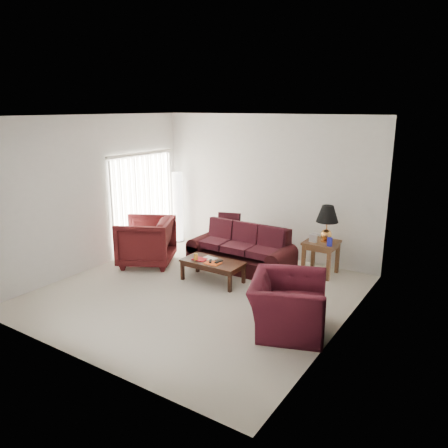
# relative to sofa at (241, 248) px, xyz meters

# --- Properties ---
(floor) EXTENTS (5.00, 5.00, 0.00)m
(floor) POSITION_rel_sofa_xyz_m (-0.03, -1.41, -0.43)
(floor) COLOR beige
(floor) RESTS_ON ground
(blinds) EXTENTS (0.10, 2.00, 2.16)m
(blinds) POSITION_rel_sofa_xyz_m (-2.45, -0.11, 0.65)
(blinds) COLOR silver
(blinds) RESTS_ON ground
(sofa) EXTENTS (2.11, 0.95, 0.85)m
(sofa) POSITION_rel_sofa_xyz_m (0.00, 0.00, 0.00)
(sofa) COLOR black
(sofa) RESTS_ON ground
(throw_pillow) EXTENTS (0.52, 0.35, 0.49)m
(throw_pillow) POSITION_rel_sofa_xyz_m (-0.64, 0.58, 0.29)
(throw_pillow) COLOR black
(throw_pillow) RESTS_ON sofa
(end_table) EXTENTS (0.63, 0.63, 0.66)m
(end_table) POSITION_rel_sofa_xyz_m (1.44, 0.60, -0.10)
(end_table) COLOR #532E1C
(end_table) RESTS_ON ground
(table_lamp) EXTENTS (0.54, 0.54, 0.70)m
(table_lamp) POSITION_rel_sofa_xyz_m (1.50, 0.64, 0.58)
(table_lamp) COLOR #DB9144
(table_lamp) RESTS_ON end_table
(clock) EXTENTS (0.15, 0.05, 0.15)m
(clock) POSITION_rel_sofa_xyz_m (1.31, 0.47, 0.31)
(clock) COLOR silver
(clock) RESTS_ON end_table
(blue_canister) EXTENTS (0.13, 0.13, 0.16)m
(blue_canister) POSITION_rel_sofa_xyz_m (1.66, 0.41, 0.31)
(blue_canister) COLOR #1B1DB0
(blue_canister) RESTS_ON end_table
(picture_frame) EXTENTS (0.15, 0.18, 0.06)m
(picture_frame) POSITION_rel_sofa_xyz_m (1.26, 0.77, 0.32)
(picture_frame) COLOR #B1B1B5
(picture_frame) RESTS_ON end_table
(floor_lamp) EXTENTS (0.34, 0.34, 1.69)m
(floor_lamp) POSITION_rel_sofa_xyz_m (-2.21, 0.79, 0.42)
(floor_lamp) COLOR white
(floor_lamp) RESTS_ON ground
(armchair_left) EXTENTS (1.42, 1.41, 0.97)m
(armchair_left) POSITION_rel_sofa_xyz_m (-1.76, -0.81, 0.06)
(armchair_left) COLOR #3E0E10
(armchair_left) RESTS_ON ground
(armchair_right) EXTENTS (1.39, 1.48, 0.78)m
(armchair_right) POSITION_rel_sofa_xyz_m (1.82, -1.73, -0.04)
(armchair_right) COLOR #3D0E18
(armchair_right) RESTS_ON ground
(coffee_table) EXTENTS (1.15, 0.60, 0.40)m
(coffee_table) POSITION_rel_sofa_xyz_m (-0.10, -0.83, -0.23)
(coffee_table) COLOR black
(coffee_table) RESTS_ON ground
(magazine_red) EXTENTS (0.26, 0.20, 0.01)m
(magazine_red) POSITION_rel_sofa_xyz_m (-0.34, -0.90, -0.02)
(magazine_red) COLOR #B21118
(magazine_red) RESTS_ON coffee_table
(magazine_white) EXTENTS (0.27, 0.22, 0.01)m
(magazine_white) POSITION_rel_sofa_xyz_m (-0.22, -0.77, -0.02)
(magazine_white) COLOR silver
(magazine_white) RESTS_ON coffee_table
(magazine_orange) EXTENTS (0.28, 0.21, 0.02)m
(magazine_orange) POSITION_rel_sofa_xyz_m (-0.02, -0.95, -0.02)
(magazine_orange) COLOR #DF511A
(magazine_orange) RESTS_ON coffee_table
(remote_a) EXTENTS (0.12, 0.16, 0.02)m
(remote_a) POSITION_rel_sofa_xyz_m (-0.09, -0.92, -0.00)
(remote_a) COLOR black
(remote_a) RESTS_ON coffee_table
(remote_b) EXTENTS (0.07, 0.19, 0.02)m
(remote_b) POSITION_rel_sofa_xyz_m (0.05, -0.86, 0.00)
(remote_b) COLOR black
(remote_b) RESTS_ON coffee_table
(yellow_glass) EXTENTS (0.10, 0.10, 0.13)m
(yellow_glass) POSITION_rel_sofa_xyz_m (-0.39, -0.96, 0.03)
(yellow_glass) COLOR gold
(yellow_glass) RESTS_ON coffee_table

